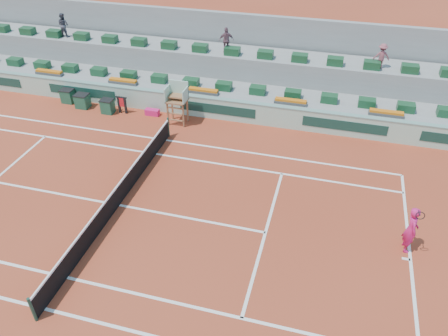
{
  "coord_description": "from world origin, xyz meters",
  "views": [
    {
      "loc": [
        8.13,
        -12.64,
        12.24
      ],
      "look_at": [
        4.0,
        2.5,
        1.0
      ],
      "focal_mm": 35.0,
      "sensor_mm": 36.0,
      "label": 1
    }
  ],
  "objects": [
    {
      "name": "ground",
      "position": [
        0.0,
        0.0,
        0.0
      ],
      "size": [
        90.0,
        90.0,
        0.0
      ],
      "primitive_type": "plane",
      "color": "#99351D",
      "rests_on": "ground"
    },
    {
      "name": "seating_tier_lower",
      "position": [
        0.0,
        10.7,
        0.6
      ],
      "size": [
        36.0,
        4.0,
        1.2
      ],
      "primitive_type": "cube",
      "color": "#989895",
      "rests_on": "ground"
    },
    {
      "name": "seating_tier_upper",
      "position": [
        0.0,
        12.3,
        1.3
      ],
      "size": [
        36.0,
        2.4,
        2.6
      ],
      "primitive_type": "cube",
      "color": "#989895",
      "rests_on": "ground"
    },
    {
      "name": "stadium_back_wall",
      "position": [
        0.0,
        13.9,
        2.2
      ],
      "size": [
        36.0,
        0.4,
        4.4
      ],
      "primitive_type": "cube",
      "color": "#989895",
      "rests_on": "ground"
    },
    {
      "name": "player_bag",
      "position": [
        -1.77,
        7.87,
        0.18
      ],
      "size": [
        0.81,
        0.36,
        0.36
      ],
      "primitive_type": "cube",
      "color": "#DF1D6D",
      "rests_on": "ground"
    },
    {
      "name": "spectator_left",
      "position": [
        -9.37,
        11.96,
        3.35
      ],
      "size": [
        0.82,
        0.69,
        1.5
      ],
      "primitive_type": "imported",
      "rotation": [
        0.0,
        0.0,
        2.97
      ],
      "color": "#454550",
      "rests_on": "seating_tier_upper"
    },
    {
      "name": "spectator_mid",
      "position": [
        1.59,
        11.88,
        3.37
      ],
      "size": [
        0.97,
        0.65,
        1.53
      ],
      "primitive_type": "imported",
      "rotation": [
        0.0,
        0.0,
        3.48
      ],
      "color": "#7C535F",
      "rests_on": "seating_tier_upper"
    },
    {
      "name": "spectator_right",
      "position": [
        10.43,
        11.93,
        3.29
      ],
      "size": [
        0.96,
        0.64,
        1.38
      ],
      "primitive_type": "imported",
      "rotation": [
        0.0,
        0.0,
        3.29
      ],
      "color": "#9A4D56",
      "rests_on": "seating_tier_upper"
    },
    {
      "name": "court_lines",
      "position": [
        0.0,
        0.0,
        0.01
      ],
      "size": [
        23.89,
        11.09,
        0.01
      ],
      "color": "white",
      "rests_on": "ground"
    },
    {
      "name": "tennis_net",
      "position": [
        0.0,
        0.0,
        0.53
      ],
      "size": [
        0.1,
        11.97,
        1.1
      ],
      "color": "black",
      "rests_on": "ground"
    },
    {
      "name": "advertising_hoarding",
      "position": [
        0.02,
        8.5,
        0.63
      ],
      "size": [
        36.0,
        0.34,
        1.26
      ],
      "color": "#A8D3BA",
      "rests_on": "ground"
    },
    {
      "name": "umpire_chair",
      "position": [
        0.0,
        7.5,
        1.54
      ],
      "size": [
        1.1,
        0.9,
        2.4
      ],
      "color": "brown",
      "rests_on": "ground"
    },
    {
      "name": "seat_row_lower",
      "position": [
        0.0,
        9.8,
        1.42
      ],
      "size": [
        32.9,
        0.6,
        0.44
      ],
      "color": "#174726",
      "rests_on": "seating_tier_lower"
    },
    {
      "name": "seat_row_upper",
      "position": [
        0.0,
        11.7,
        2.82
      ],
      "size": [
        32.9,
        0.6,
        0.44
      ],
      "color": "#174726",
      "rests_on": "seating_tier_upper"
    },
    {
      "name": "flower_planters",
      "position": [
        -1.5,
        9.0,
        1.33
      ],
      "size": [
        26.8,
        0.36,
        0.28
      ],
      "color": "#4C4C4C",
      "rests_on": "seating_tier_lower"
    },
    {
      "name": "drink_cooler_a",
      "position": [
        -4.37,
        7.45,
        0.42
      ],
      "size": [
        0.71,
        0.62,
        0.84
      ],
      "color": "#194D36",
      "rests_on": "ground"
    },
    {
      "name": "drink_cooler_b",
      "position": [
        -6.13,
        7.67,
        0.42
      ],
      "size": [
        0.79,
        0.69,
        0.84
      ],
      "color": "#194D36",
      "rests_on": "ground"
    },
    {
      "name": "drink_cooler_c",
      "position": [
        -7.32,
        8.05,
        0.42
      ],
      "size": [
        0.76,
        0.66,
        0.84
      ],
      "color": "#194D36",
      "rests_on": "ground"
    },
    {
      "name": "towel_rack",
      "position": [
        -3.52,
        7.66,
        0.6
      ],
      "size": [
        0.67,
        0.11,
        1.03
      ],
      "color": "black",
      "rests_on": "ground"
    },
    {
      "name": "tennis_player",
      "position": [
        11.71,
        0.57,
        1.0
      ],
      "size": [
        0.56,
        0.95,
        2.28
      ],
      "color": "#DF1D6D",
      "rests_on": "ground"
    }
  ]
}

